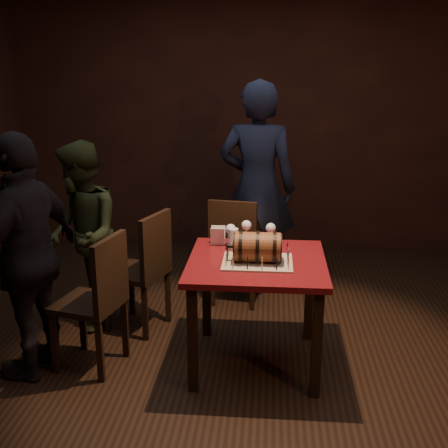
% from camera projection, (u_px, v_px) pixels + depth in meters
% --- Properties ---
extents(room_shell, '(5.04, 5.04, 2.80)m').
position_uv_depth(room_shell, '(231.00, 159.00, 3.60)').
color(room_shell, black).
rests_on(room_shell, ground).
extents(pub_table, '(0.90, 0.90, 0.75)m').
position_uv_depth(pub_table, '(257.00, 276.00, 3.71)').
color(pub_table, '#520D13').
rests_on(pub_table, ground).
extents(cake_board, '(0.45, 0.35, 0.01)m').
position_uv_depth(cake_board, '(257.00, 262.00, 3.63)').
color(cake_board, '#A49884').
rests_on(cake_board, pub_table).
extents(barrel_cake, '(0.36, 0.21, 0.21)m').
position_uv_depth(barrel_cake, '(258.00, 247.00, 3.60)').
color(barrel_cake, brown).
rests_on(barrel_cake, cake_board).
extents(birthday_candles, '(0.40, 0.30, 0.09)m').
position_uv_depth(birthday_candles, '(258.00, 255.00, 3.61)').
color(birthday_candles, '#E8D38A').
rests_on(birthday_candles, cake_board).
extents(wine_glass_left, '(0.07, 0.07, 0.16)m').
position_uv_depth(wine_glass_left, '(231.00, 230.00, 3.93)').
color(wine_glass_left, silver).
rests_on(wine_glass_left, pub_table).
extents(wine_glass_mid, '(0.07, 0.07, 0.16)m').
position_uv_depth(wine_glass_mid, '(246.00, 226.00, 4.02)').
color(wine_glass_mid, silver).
rests_on(wine_glass_mid, pub_table).
extents(wine_glass_right, '(0.07, 0.07, 0.16)m').
position_uv_depth(wine_glass_right, '(271.00, 229.00, 3.95)').
color(wine_glass_right, silver).
rests_on(wine_glass_right, pub_table).
extents(pint_of_ale, '(0.07, 0.07, 0.15)m').
position_uv_depth(pint_of_ale, '(233.00, 240.00, 3.87)').
color(pint_of_ale, silver).
rests_on(pint_of_ale, pub_table).
extents(menu_card, '(0.10, 0.05, 0.13)m').
position_uv_depth(menu_card, '(218.00, 236.00, 3.97)').
color(menu_card, white).
rests_on(menu_card, pub_table).
extents(chair_back, '(0.46, 0.46, 0.93)m').
position_uv_depth(chair_back, '(235.00, 246.00, 4.68)').
color(chair_back, black).
rests_on(chair_back, ground).
extents(chair_left_rear, '(0.51, 0.51, 0.93)m').
position_uv_depth(chair_left_rear, '(145.00, 265.00, 4.24)').
color(chair_left_rear, black).
rests_on(chair_left_rear, ground).
extents(chair_left_front, '(0.48, 0.48, 0.93)m').
position_uv_depth(chair_left_front, '(98.00, 295.00, 3.69)').
color(chair_left_front, black).
rests_on(chair_left_front, ground).
extents(person_back, '(0.73, 0.53, 1.87)m').
position_uv_depth(person_back, '(257.00, 188.00, 4.93)').
color(person_back, '#1A1F35').
rests_on(person_back, ground).
extents(person_left_rear, '(0.78, 0.86, 1.45)m').
position_uv_depth(person_left_rear, '(82.00, 237.00, 4.26)').
color(person_left_rear, '#323A1D').
rests_on(person_left_rear, ground).
extents(person_left_front, '(0.61, 1.01, 1.61)m').
position_uv_depth(person_left_front, '(29.00, 257.00, 3.58)').
color(person_left_front, black).
rests_on(person_left_front, ground).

